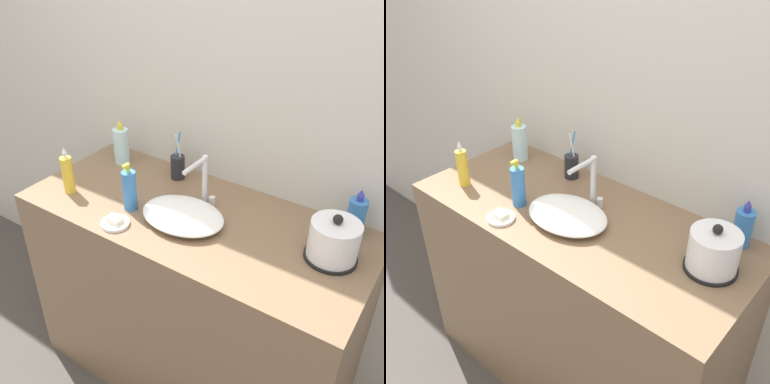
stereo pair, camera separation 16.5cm
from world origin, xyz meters
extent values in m
cube|color=beige|center=(0.00, 0.61, 1.30)|extent=(6.00, 0.04, 2.60)
cube|color=brown|center=(0.00, 0.29, 0.46)|extent=(1.36, 0.59, 0.92)
ellipsoid|color=white|center=(-0.01, 0.24, 0.95)|extent=(0.33, 0.24, 0.05)
cylinder|color=silver|center=(-0.01, 0.39, 1.02)|extent=(0.02, 0.02, 0.21)
cylinder|color=silver|center=(-0.01, 0.32, 1.12)|extent=(0.02, 0.14, 0.02)
cylinder|color=silver|center=(0.03, 0.39, 0.94)|extent=(0.02, 0.02, 0.04)
cylinder|color=black|center=(0.52, 0.34, 0.92)|extent=(0.18, 0.18, 0.01)
cylinder|color=silver|center=(0.52, 0.34, 0.99)|extent=(0.16, 0.16, 0.14)
sphere|color=black|center=(0.52, 0.34, 1.08)|extent=(0.03, 0.03, 0.03)
cylinder|color=#232328|center=(-0.21, 0.49, 0.97)|extent=(0.06, 0.06, 0.10)
cylinder|color=white|center=(-0.20, 0.49, 1.05)|extent=(0.01, 0.04, 0.17)
cylinder|color=#338CE0|center=(-0.22, 0.50, 1.04)|extent=(0.03, 0.03, 0.17)
cylinder|color=#3370B7|center=(-0.22, 0.20, 1.00)|extent=(0.05, 0.05, 0.16)
cylinder|color=gold|center=(-0.22, 0.20, 1.09)|extent=(0.02, 0.02, 0.02)
cube|color=gold|center=(-0.22, 0.19, 1.11)|extent=(0.01, 0.03, 0.01)
cylinder|color=#3370B7|center=(0.54, 0.52, 0.99)|extent=(0.06, 0.06, 0.14)
cylinder|color=#333399|center=(0.54, 0.52, 1.07)|extent=(0.02, 0.02, 0.02)
cone|color=#333399|center=(0.54, 0.52, 1.09)|extent=(0.03, 0.03, 0.02)
cylinder|color=gold|center=(-0.51, 0.15, 1.00)|extent=(0.05, 0.05, 0.16)
cylinder|color=white|center=(-0.51, 0.15, 1.09)|extent=(0.02, 0.02, 0.02)
cone|color=white|center=(-0.51, 0.15, 1.11)|extent=(0.02, 0.02, 0.02)
cylinder|color=silver|center=(-0.50, 0.46, 1.00)|extent=(0.07, 0.07, 0.16)
cylinder|color=gold|center=(-0.50, 0.46, 1.09)|extent=(0.02, 0.02, 0.02)
cone|color=gold|center=(-0.50, 0.46, 1.11)|extent=(0.03, 0.03, 0.02)
cylinder|color=white|center=(-0.20, 0.08, 0.92)|extent=(0.11, 0.11, 0.01)
cube|color=#EFE5C6|center=(-0.20, 0.08, 0.94)|extent=(0.06, 0.04, 0.02)
camera|label=1|loc=(0.79, -0.87, 1.89)|focal=42.00mm
camera|label=2|loc=(0.92, -0.77, 1.89)|focal=42.00mm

